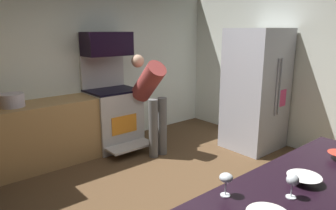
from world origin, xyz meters
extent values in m
cube|color=brown|center=(0.00, 0.00, -0.01)|extent=(5.20, 4.80, 0.02)
cube|color=silver|center=(0.00, 2.34, 1.30)|extent=(5.20, 0.12, 2.60)
cube|color=silver|center=(2.54, 0.00, 1.30)|extent=(0.12, 4.80, 2.60)
cube|color=#AE834E|center=(-0.90, 1.98, 0.45)|extent=(2.40, 0.60, 0.90)
cube|color=#BCB8B5|center=(0.29, 1.96, 0.46)|extent=(0.76, 0.64, 0.92)
cube|color=black|center=(0.29, 1.96, 0.94)|extent=(0.76, 0.64, 0.03)
cube|color=#BCB8B5|center=(0.29, 2.25, 1.21)|extent=(0.76, 0.06, 0.52)
cube|color=orange|center=(0.29, 1.63, 0.45)|extent=(0.44, 0.01, 0.28)
cube|color=#BCB8B5|center=(0.29, 1.48, 0.14)|extent=(0.72, 0.32, 0.03)
cube|color=black|center=(0.29, 2.06, 1.66)|extent=(0.74, 0.38, 0.36)
cube|color=#AFB1BC|center=(2.03, 0.50, 0.95)|extent=(0.84, 0.75, 1.89)
cylinder|color=#AFB1BC|center=(1.99, 0.11, 1.04)|extent=(0.02, 0.02, 0.85)
cylinder|color=#AFB1BC|center=(2.07, 0.11, 1.04)|extent=(0.02, 0.02, 0.85)
cube|color=#E74480|center=(2.18, 0.12, 0.85)|extent=(0.20, 0.01, 0.26)
cylinder|color=#5D5D5D|center=(0.52, 1.21, 0.44)|extent=(0.14, 0.14, 0.89)
cylinder|color=#5D5D5D|center=(0.69, 1.21, 0.44)|extent=(0.14, 0.14, 0.89)
cylinder|color=#9A3A37|center=(0.61, 1.43, 1.11)|extent=(0.30, 0.66, 0.66)
sphere|color=tan|center=(0.61, 1.70, 1.40)|extent=(0.20, 0.20, 0.20)
cone|color=white|center=(-0.25, -1.43, 0.93)|extent=(0.22, 0.22, 0.05)
cylinder|color=silver|center=(-0.48, -1.47, 0.90)|extent=(0.06, 0.06, 0.01)
cylinder|color=silver|center=(-0.48, -1.47, 0.94)|extent=(0.01, 0.01, 0.08)
ellipsoid|color=silver|center=(-0.48, -1.47, 1.02)|extent=(0.07, 0.07, 0.07)
cylinder|color=silver|center=(-0.77, -1.20, 0.90)|extent=(0.06, 0.06, 0.01)
cylinder|color=silver|center=(-0.77, -1.20, 0.95)|extent=(0.01, 0.01, 0.08)
ellipsoid|color=silver|center=(-0.77, -1.20, 1.02)|extent=(0.08, 0.08, 0.06)
cylinder|color=silver|center=(-1.16, 1.98, 0.99)|extent=(0.30, 0.30, 0.17)
camera|label=1|loc=(-2.10, -2.25, 1.87)|focal=32.81mm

